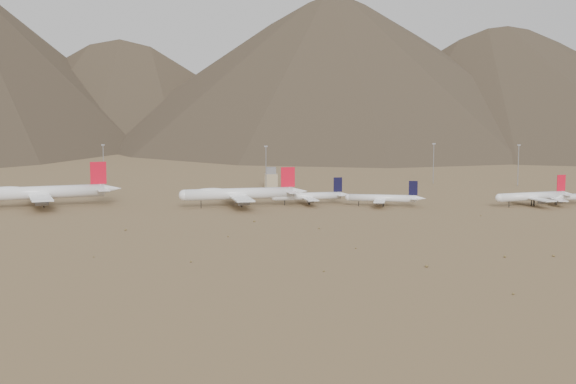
{
  "coord_description": "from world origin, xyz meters",
  "views": [
    {
      "loc": [
        16.45,
        -368.11,
        52.73
      ],
      "look_at": [
        36.0,
        30.0,
        7.03
      ],
      "focal_mm": 50.0,
      "sensor_mm": 36.0,
      "label": 1
    }
  ],
  "objects_px": {
    "narrowbody_a": "(310,196)",
    "narrowbody_b": "(384,198)",
    "control_tower": "(271,178)",
    "widebody_east": "(240,194)",
    "widebody_centre": "(41,192)"
  },
  "relations": [
    {
      "from": "narrowbody_a",
      "to": "narrowbody_b",
      "type": "relative_size",
      "value": 1.04
    },
    {
      "from": "control_tower",
      "to": "widebody_east",
      "type": "bearing_deg",
      "value": -101.14
    },
    {
      "from": "widebody_east",
      "to": "narrowbody_a",
      "type": "xyz_separation_m",
      "value": [
        35.46,
        6.4,
        -2.25
      ]
    },
    {
      "from": "narrowbody_a",
      "to": "narrowbody_b",
      "type": "xyz_separation_m",
      "value": [
        36.41,
        -9.2,
        -0.15
      ]
    },
    {
      "from": "widebody_east",
      "to": "narrowbody_a",
      "type": "height_order",
      "value": "widebody_east"
    },
    {
      "from": "widebody_centre",
      "to": "widebody_east",
      "type": "xyz_separation_m",
      "value": [
        97.83,
        -2.7,
        -0.87
      ]
    },
    {
      "from": "widebody_centre",
      "to": "control_tower",
      "type": "height_order",
      "value": "widebody_centre"
    },
    {
      "from": "widebody_east",
      "to": "control_tower",
      "type": "xyz_separation_m",
      "value": [
        18.21,
        92.46,
        -1.36
      ]
    },
    {
      "from": "narrowbody_a",
      "to": "control_tower",
      "type": "distance_m",
      "value": 87.77
    },
    {
      "from": "widebody_centre",
      "to": "narrowbody_b",
      "type": "relative_size",
      "value": 1.8
    },
    {
      "from": "widebody_centre",
      "to": "widebody_east",
      "type": "bearing_deg",
      "value": -20.23
    },
    {
      "from": "widebody_east",
      "to": "narrowbody_b",
      "type": "bearing_deg",
      "value": -13.06
    },
    {
      "from": "narrowbody_a",
      "to": "widebody_centre",
      "type": "bearing_deg",
      "value": 171.66
    },
    {
      "from": "widebody_east",
      "to": "widebody_centre",
      "type": "bearing_deg",
      "value": 167.59
    },
    {
      "from": "narrowbody_b",
      "to": "widebody_centre",
      "type": "bearing_deg",
      "value": -169.09
    }
  ]
}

